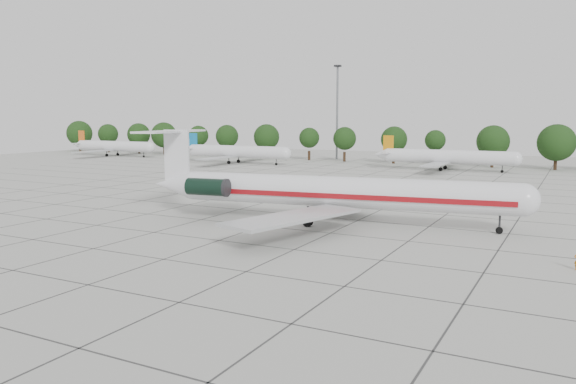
% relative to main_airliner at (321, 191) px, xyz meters
% --- Properties ---
extents(ground, '(260.00, 260.00, 0.00)m').
position_rel_main_airliner_xyz_m(ground, '(-4.77, -4.68, -3.57)').
color(ground, '#B1B2AA').
rests_on(ground, ground).
extents(apron_joints, '(170.00, 170.00, 0.02)m').
position_rel_main_airliner_xyz_m(apron_joints, '(-4.77, 10.32, -3.56)').
color(apron_joints, '#383838').
rests_on(apron_joints, ground).
extents(main_airliner, '(42.89, 33.51, 10.11)m').
position_rel_main_airliner_xyz_m(main_airliner, '(0.00, 0.00, 0.00)').
color(main_airliner, silver).
rests_on(main_airliner, ground).
extents(bg_airliner_a, '(28.24, 27.20, 7.40)m').
position_rel_main_airliner_xyz_m(bg_airliner_a, '(-97.52, 67.22, -0.66)').
color(bg_airliner_a, silver).
rests_on(bg_airliner_a, ground).
extents(bg_airliner_b, '(28.24, 27.20, 7.40)m').
position_rel_main_airliner_xyz_m(bg_airliner_b, '(-51.22, 62.02, -0.66)').
color(bg_airliner_b, silver).
rests_on(bg_airliner_b, ground).
extents(bg_airliner_c, '(28.24, 27.20, 7.40)m').
position_rel_main_airliner_xyz_m(bg_airliner_c, '(-0.75, 68.06, -0.66)').
color(bg_airliner_c, silver).
rests_on(bg_airliner_c, ground).
extents(tree_line, '(249.86, 8.44, 10.22)m').
position_rel_main_airliner_xyz_m(tree_line, '(-16.45, 80.32, 2.41)').
color(tree_line, '#332114').
rests_on(tree_line, ground).
extents(floodlight_mast, '(1.60, 1.60, 25.45)m').
position_rel_main_airliner_xyz_m(floodlight_mast, '(-34.77, 87.32, 10.71)').
color(floodlight_mast, slate).
rests_on(floodlight_mast, ground).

